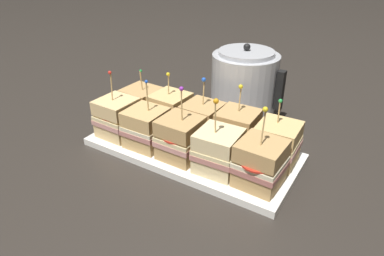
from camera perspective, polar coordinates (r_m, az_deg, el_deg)
name	(u,v)px	position (r m, az deg, el deg)	size (l,w,h in m)	color
ground_plane	(192,152)	(0.88, 0.00, -4.06)	(6.00, 6.00, 0.00)	#2D2823
serving_platter	(192,149)	(0.87, 0.00, -3.57)	(0.52, 0.24, 0.02)	white
sandwich_front_far_left	(117,118)	(0.92, -12.33, 1.71)	(0.10, 0.10, 0.18)	#DBB77A
sandwich_front_left	(146,128)	(0.86, -7.64, 0.04)	(0.10, 0.10, 0.17)	tan
sandwich_front_center	(180,138)	(0.80, -2.00, -1.68)	(0.10, 0.10, 0.18)	tan
sandwich_front_right	(218,151)	(0.76, 4.41, -3.83)	(0.10, 0.10, 0.18)	beige
sandwich_front_far_right	(260,164)	(0.73, 11.29, -5.84)	(0.10, 0.10, 0.18)	tan
sandwich_back_far_left	(142,105)	(0.98, -8.36, 3.88)	(0.10, 0.10, 0.15)	tan
sandwich_back_left	(170,112)	(0.93, -3.61, 2.71)	(0.10, 0.10, 0.16)	tan
sandwich_back_center	(202,122)	(0.88, 1.74, 1.08)	(0.10, 0.10, 0.17)	tan
sandwich_back_right	(237,131)	(0.84, 7.55, -0.43)	(0.10, 0.10, 0.17)	tan
sandwich_back_far_right	(277,143)	(0.81, 14.02, -2.46)	(0.10, 0.10, 0.16)	tan
kettle_steel	(244,84)	(1.04, 8.70, 7.20)	(0.22, 0.19, 0.22)	#B7BABF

